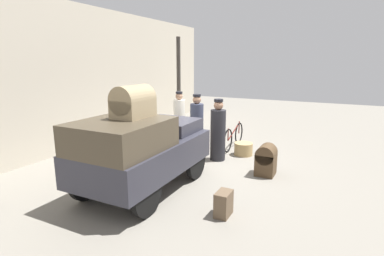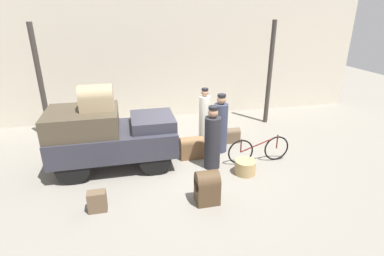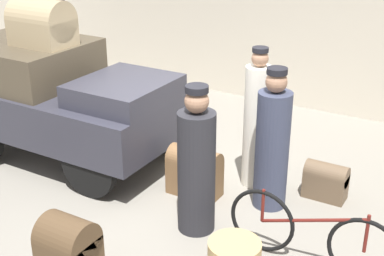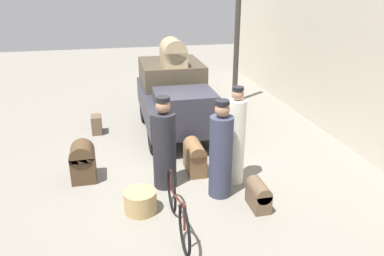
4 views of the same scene
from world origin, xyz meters
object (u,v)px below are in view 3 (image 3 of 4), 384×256
(trunk_on_truck_roof, at_px, (42,24))
(suitcase_tan_flat, at_px, (195,171))
(bicycle, at_px, (311,235))
(trunk_umber_medium, at_px, (69,251))
(porter_standing_middle, at_px, (197,167))
(porter_with_bicycle, at_px, (272,146))
(porter_carrying_trunk, at_px, (257,124))
(trunk_barrel_dark, at_px, (326,180))
(truck, at_px, (60,96))

(trunk_on_truck_roof, bearing_deg, suitcase_tan_flat, -0.53)
(bicycle, distance_m, trunk_umber_medium, 2.43)
(porter_standing_middle, distance_m, porter_with_bicycle, 1.05)
(porter_carrying_trunk, bearing_deg, bicycle, -47.32)
(trunk_barrel_dark, relative_size, suitcase_tan_flat, 0.79)
(bicycle, bearing_deg, porter_carrying_trunk, 132.68)
(truck, xyz_separation_m, porter_with_bicycle, (3.19, 0.23, -0.13))
(trunk_umber_medium, bearing_deg, suitcase_tan_flat, 86.23)
(bicycle, distance_m, porter_carrying_trunk, 1.87)
(trunk_barrel_dark, distance_m, trunk_on_truck_roof, 4.36)
(porter_carrying_trunk, distance_m, porter_with_bicycle, 0.56)
(porter_carrying_trunk, xyz_separation_m, trunk_barrel_dark, (0.94, 0.11, -0.62))
(truck, bearing_deg, suitcase_tan_flat, -0.58)
(porter_standing_middle, height_order, trunk_barrel_dark, porter_standing_middle)
(trunk_on_truck_roof, bearing_deg, porter_with_bicycle, 3.86)
(bicycle, height_order, trunk_umber_medium, bicycle)
(truck, relative_size, porter_carrying_trunk, 1.73)
(porter_with_bicycle, height_order, trunk_umber_medium, porter_with_bicycle)
(truck, xyz_separation_m, porter_carrying_trunk, (2.81, 0.63, -0.07))
(porter_carrying_trunk, height_order, trunk_on_truck_roof, trunk_on_truck_roof)
(truck, relative_size, porter_with_bicycle, 1.83)
(suitcase_tan_flat, bearing_deg, porter_carrying_trunk, 50.05)
(trunk_on_truck_roof, bearing_deg, truck, 0.00)
(bicycle, xyz_separation_m, trunk_on_truck_roof, (-4.23, 0.70, 1.57))
(porter_standing_middle, bearing_deg, suitcase_tan_flat, 121.89)
(truck, bearing_deg, trunk_barrel_dark, 11.23)
(bicycle, height_order, porter_with_bicycle, porter_with_bicycle)
(bicycle, bearing_deg, truck, 170.18)
(trunk_barrel_dark, bearing_deg, porter_carrying_trunk, -173.08)
(porter_standing_middle, bearing_deg, trunk_barrel_dark, 53.15)
(porter_standing_middle, distance_m, suitcase_tan_flat, 0.90)
(porter_standing_middle, bearing_deg, trunk_on_truck_roof, 166.57)
(porter_with_bicycle, xyz_separation_m, trunk_barrel_dark, (0.55, 0.51, -0.56))
(porter_carrying_trunk, distance_m, trunk_barrel_dark, 1.13)
(bicycle, bearing_deg, porter_standing_middle, 179.53)
(porter_with_bicycle, xyz_separation_m, trunk_umber_medium, (-1.08, -2.42, -0.42))
(bicycle, distance_m, trunk_on_truck_roof, 4.57)
(trunk_on_truck_roof, bearing_deg, trunk_umber_medium, -43.32)
(bicycle, distance_m, porter_standing_middle, 1.42)
(trunk_barrel_dark, bearing_deg, bicycle, -78.78)
(trunk_barrel_dark, xyz_separation_m, trunk_on_truck_roof, (-3.95, -0.74, 1.70))
(truck, relative_size, trunk_barrel_dark, 6.08)
(porter_with_bicycle, xyz_separation_m, trunk_on_truck_roof, (-3.40, -0.23, 1.14))
(truck, distance_m, trunk_umber_medium, 3.09)
(trunk_umber_medium, bearing_deg, bicycle, 37.91)
(bicycle, xyz_separation_m, trunk_barrel_dark, (-0.29, 1.44, -0.13))
(bicycle, bearing_deg, porter_with_bicycle, 132.06)
(truck, distance_m, porter_with_bicycle, 3.21)
(porter_standing_middle, xyz_separation_m, porter_with_bicycle, (0.52, 0.92, 0.02))
(porter_standing_middle, relative_size, trunk_on_truck_roof, 2.09)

